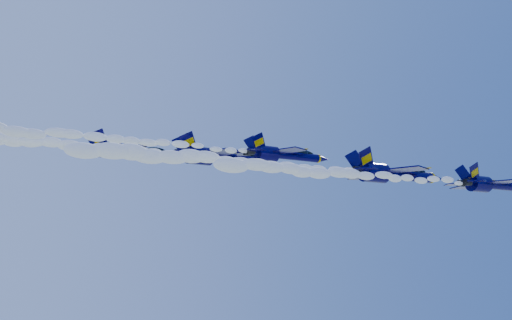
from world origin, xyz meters
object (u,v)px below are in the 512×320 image
jet_fourth (220,157)px  jet_fifth (130,151)px  jet_second (393,174)px  jet_lead (493,185)px  jet_third (284,155)px

jet_fourth → jet_fifth: (-11.45, 9.45, 1.35)m
jet_second → jet_fifth: bearing=139.9°
jet_fourth → jet_second: bearing=-40.4°
jet_lead → jet_fifth: (-44.50, 33.40, 6.26)m
jet_third → jet_fifth: jet_fifth is taller
jet_fourth → jet_fifth: jet_fifth is taller
jet_fourth → jet_third: bearing=-44.2°
jet_lead → jet_second: (-13.08, 6.94, 1.53)m
jet_lead → jet_fifth: jet_fifth is taller
jet_lead → jet_fourth: size_ratio=0.86×
jet_lead → jet_fourth: jet_fourth is taller
jet_lead → jet_second: size_ratio=0.84×
jet_fourth → jet_lead: bearing=-35.9°
jet_lead → jet_second: jet_second is taller
jet_lead → jet_fifth: 55.99m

